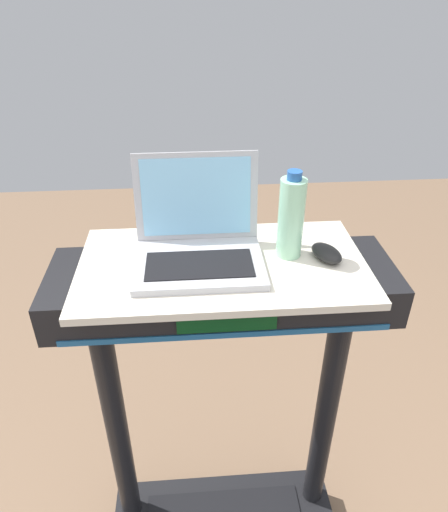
{
  "coord_description": "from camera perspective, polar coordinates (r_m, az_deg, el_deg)",
  "views": [
    {
      "loc": [
        -0.07,
        -0.29,
        1.86
      ],
      "look_at": [
        0.0,
        0.65,
        1.27
      ],
      "focal_mm": 32.68,
      "sensor_mm": 36.0,
      "label": 1
    }
  ],
  "objects": [
    {
      "name": "computer_mouse",
      "position": [
        1.22,
        12.44,
        0.36
      ],
      "size": [
        0.09,
        0.12,
        0.03
      ],
      "primitive_type": "ellipsoid",
      "rotation": [
        0.0,
        0.0,
        0.39
      ],
      "color": "black",
      "rests_on": "desk_board"
    },
    {
      "name": "desk_board",
      "position": [
        1.19,
        -0.19,
        -1.18
      ],
      "size": [
        0.73,
        0.4,
        0.02
      ],
      "primitive_type": "cube",
      "color": "beige",
      "rests_on": "treadmill_base"
    },
    {
      "name": "water_bottle",
      "position": [
        1.18,
        8.21,
        4.71
      ],
      "size": [
        0.07,
        0.07,
        0.23
      ],
      "color": "#9EDBB2",
      "rests_on": "desk_board"
    },
    {
      "name": "laptop",
      "position": [
        1.18,
        -3.17,
        1.81
      ],
      "size": [
        0.32,
        0.27,
        0.25
      ],
      "rotation": [
        0.0,
        0.0,
        0.03
      ],
      "color": "#B7B7BC",
      "rests_on": "desk_board"
    }
  ]
}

